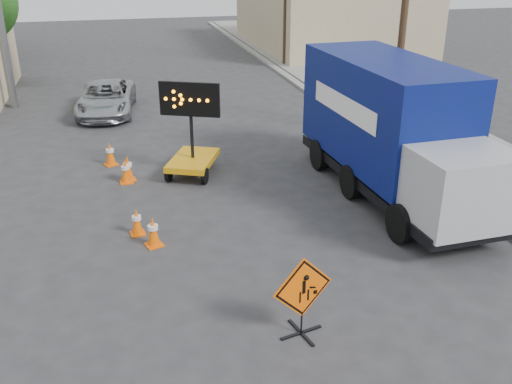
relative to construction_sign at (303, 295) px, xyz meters
name	(u,v)px	position (x,y,z in m)	size (l,w,h in m)	color
ground	(253,322)	(-0.79, 0.56, -0.87)	(100.00, 100.00, 0.00)	#2D2D30
curb_right	(326,103)	(6.41, 15.56, -0.81)	(0.40, 60.00, 0.12)	gray
sidewalk_right	(372,100)	(8.71, 15.56, -0.79)	(4.00, 60.00, 0.15)	gray
building_right_far	(329,13)	(12.21, 30.56, 1.43)	(10.00, 14.00, 4.60)	tan
utility_pole_near	(405,8)	(7.21, 10.56, 3.82)	(1.80, 0.26, 9.00)	#3F2B1B
construction_sign	(303,295)	(0.00, 0.00, 0.00)	(1.21, 0.87, 1.64)	black
arrow_board	(193,154)	(-0.74, 8.57, -0.21)	(2.00, 2.41, 2.96)	orange
pickup_truck	(106,98)	(-3.26, 16.51, -0.19)	(2.24, 4.87, 1.35)	#AEB0B5
box_truck	(392,137)	(4.53, 5.63, 0.86)	(2.81, 8.11, 3.81)	black
cone_a	(153,231)	(-2.38, 4.15, -0.48)	(0.50, 0.50, 0.78)	#FF6005
cone_b	(137,221)	(-2.72, 4.85, -0.51)	(0.41, 0.41, 0.72)	#FF6005
cone_c	(128,168)	(-2.76, 8.54, -0.46)	(0.46, 0.46, 0.81)	#FF6005
cone_d	(126,171)	(-2.84, 8.37, -0.48)	(0.42, 0.42, 0.77)	#FF6005
cone_e	(110,154)	(-3.26, 10.06, -0.47)	(0.53, 0.53, 0.80)	#FF6005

